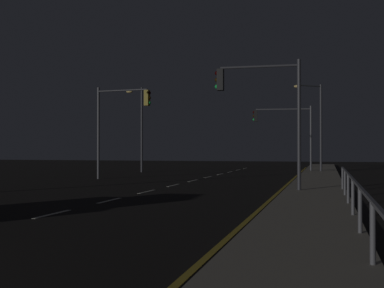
{
  "coord_description": "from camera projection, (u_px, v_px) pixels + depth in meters",
  "views": [
    {
      "loc": [
        7.68,
        -4.16,
        1.89
      ],
      "look_at": [
        -0.51,
        26.68,
        2.21
      ],
      "focal_mm": 47.47,
      "sensor_mm": 36.0,
      "label": 1
    }
  ],
  "objects": [
    {
      "name": "ground_plane",
      "position": [
        151.0,
        191.0,
        22.89
      ],
      "size": [
        112.0,
        112.0,
        0.0
      ],
      "primitive_type": "plane",
      "color": "black",
      "rests_on": "ground"
    },
    {
      "name": "sidewalk_right",
      "position": [
        315.0,
        193.0,
        21.04
      ],
      "size": [
        2.6,
        77.0,
        0.14
      ],
      "primitive_type": "cube",
      "color": "#9E937F",
      "rests_on": "ground"
    },
    {
      "name": "lane_markings_center",
      "position": [
        173.0,
        185.0,
        26.27
      ],
      "size": [
        0.14,
        50.0,
        0.01
      ],
      "color": "silver",
      "rests_on": "ground"
    },
    {
      "name": "lane_edge_line",
      "position": [
        286.0,
        185.0,
        26.27
      ],
      "size": [
        0.14,
        53.0,
        0.01
      ],
      "color": "gold",
      "rests_on": "ground"
    },
    {
      "name": "traffic_light_mid_left",
      "position": [
        285.0,
        125.0,
        41.4
      ],
      "size": [
        4.74,
        0.75,
        5.25
      ],
      "color": "#4C4C51",
      "rests_on": "sidewalk_right"
    },
    {
      "name": "traffic_light_far_right",
      "position": [
        120.0,
        114.0,
        31.54
      ],
      "size": [
        3.69,
        0.53,
        5.79
      ],
      "color": "#4C4C51",
      "rests_on": "ground"
    },
    {
      "name": "traffic_light_near_left",
      "position": [
        263.0,
        99.0,
        22.03
      ],
      "size": [
        3.74,
        0.35,
        5.6
      ],
      "color": "#38383D",
      "rests_on": "sidewalk_right"
    },
    {
      "name": "street_lamp_across_street",
      "position": [
        316.0,
        118.0,
        39.85
      ],
      "size": [
        2.1,
        1.6,
        6.85
      ],
      "color": "#38383D",
      "rests_on": "sidewalk_right"
    },
    {
      "name": "street_lamp_far_end",
      "position": [
        139.0,
        121.0,
        41.38
      ],
      "size": [
        1.64,
        0.77,
        6.9
      ],
      "color": "#38383D",
      "rests_on": "ground"
    },
    {
      "name": "barrier_fence",
      "position": [
        356.0,
        192.0,
        12.02
      ],
      "size": [
        0.09,
        21.02,
        0.98
      ],
      "color": "#59595E",
      "rests_on": "sidewalk_right"
    }
  ]
}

